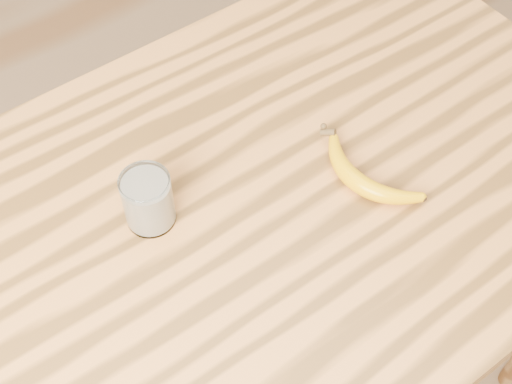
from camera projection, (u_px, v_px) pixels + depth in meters
table at (271, 236)px, 1.21m from camera, size 1.20×0.80×0.90m
smoothie_glass at (148, 200)px, 1.04m from camera, size 0.07×0.07×0.09m
banana at (359, 184)px, 1.09m from camera, size 0.14×0.27×0.03m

